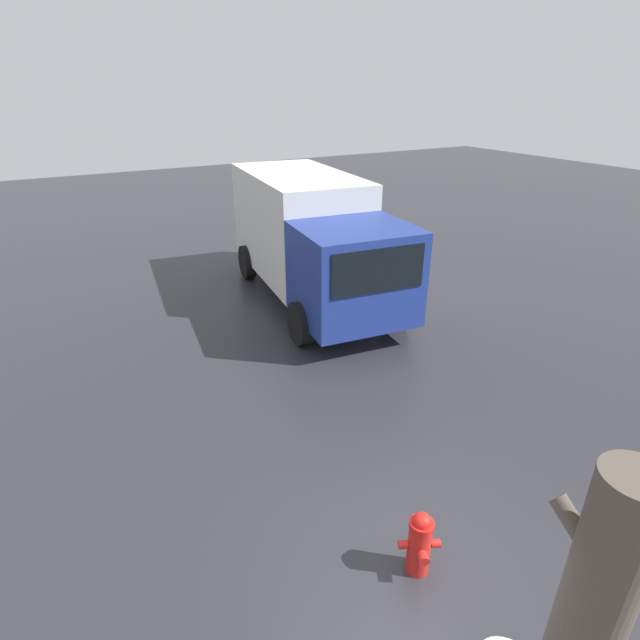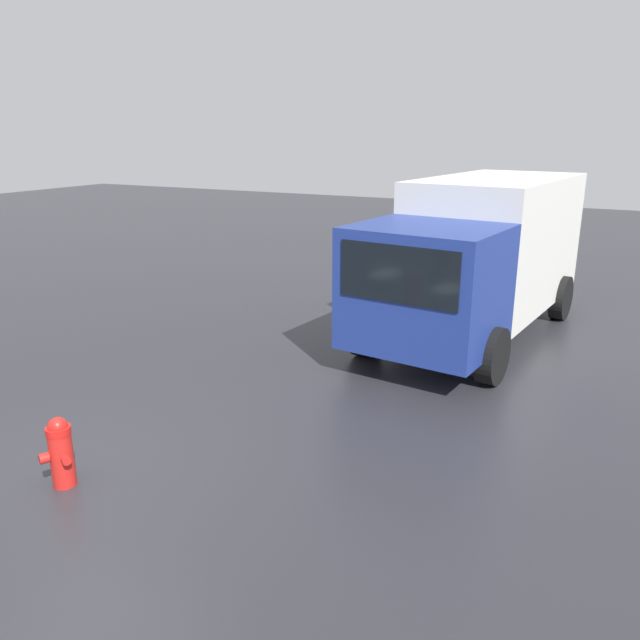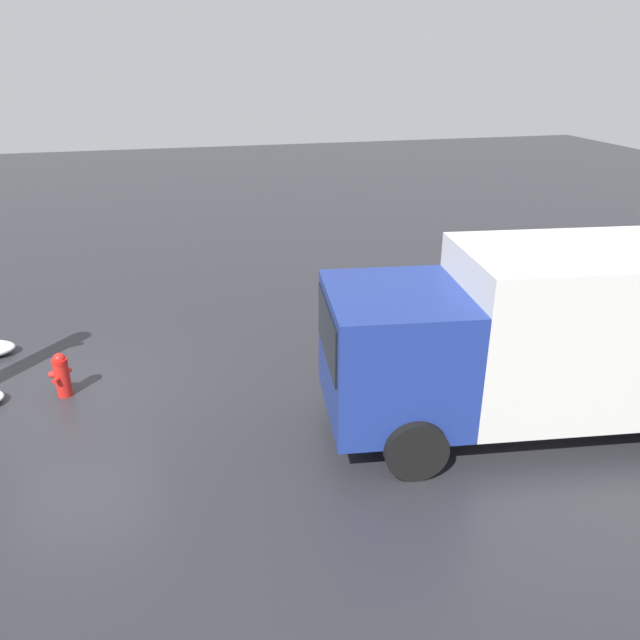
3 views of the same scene
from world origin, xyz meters
The scene contains 3 objects.
ground_plane centered at (0.00, 0.00, 0.00)m, with size 60.00×60.00×0.00m, color #28282D.
fire_hydrant centered at (0.00, 0.00, 0.41)m, with size 0.37×0.44×0.81m.
delivery_truck centered at (7.39, -2.70, 1.57)m, with size 6.54×3.09×2.89m.
Camera 3 is at (2.05, -10.20, 5.51)m, focal length 35.00 mm.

